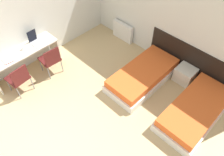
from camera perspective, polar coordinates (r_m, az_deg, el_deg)
ground_plane at (r=5.03m, az=-20.00°, el=-18.59°), size 20.00×20.00×0.00m
wall_back at (r=5.88m, az=13.81°, el=15.39°), size 5.83×0.05×2.70m
wall_left at (r=6.17m, az=-18.56°, el=15.95°), size 0.05×5.23×2.70m
headboard_panel at (r=6.03m, az=20.30°, el=3.73°), size 2.61×0.03×0.93m
bed_near_window at (r=5.76m, az=8.06°, el=0.62°), size 0.98×2.02×0.41m
bed_near_door at (r=5.39m, az=20.91°, el=-7.90°), size 0.98×2.02×0.41m
nightstand at (r=6.03m, az=18.50°, el=0.85°), size 0.48×0.44×0.42m
radiator at (r=7.01m, az=2.84°, el=12.06°), size 0.74×0.12×0.57m
desk at (r=6.12m, az=-22.06°, el=5.30°), size 0.54×1.84×0.75m
chair_near_laptop at (r=5.93m, az=-15.76°, el=4.88°), size 0.50×0.50×0.90m
chair_near_notebook at (r=5.71m, az=-23.25°, el=0.13°), size 0.51×0.51×0.90m
laptop at (r=6.10m, az=-19.42°, el=9.15°), size 0.35×0.26×0.35m
open_notebook at (r=5.90m, az=-25.72°, el=4.40°), size 0.33×0.25×0.02m
mug at (r=6.01m, az=-22.33°, el=7.15°), size 0.08×0.08×0.09m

